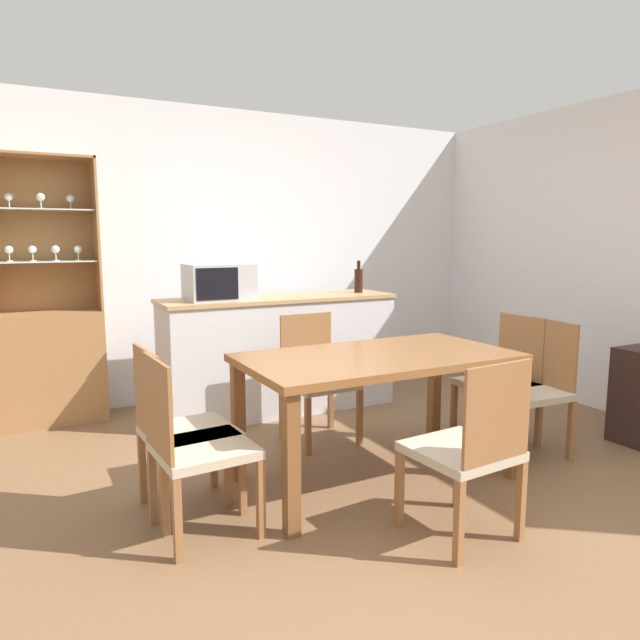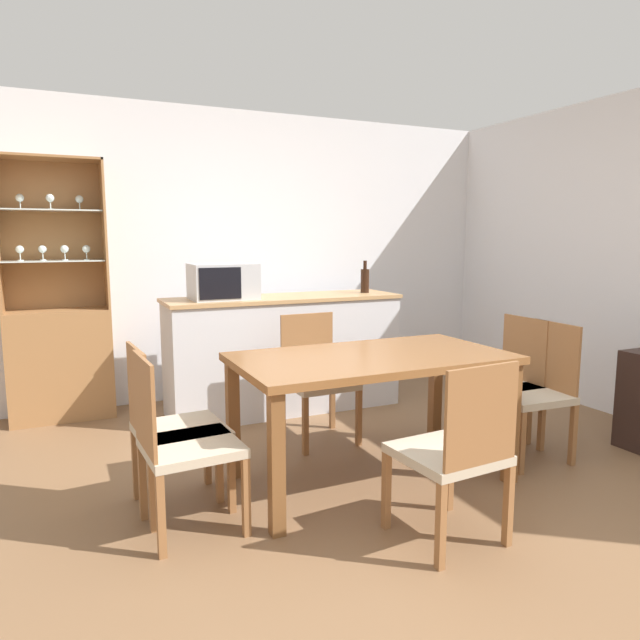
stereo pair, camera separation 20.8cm
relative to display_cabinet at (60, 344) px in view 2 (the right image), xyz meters
The scene contains 13 objects.
ground_plane 2.94m from the display_cabinet, 58.03° to the right, with size 18.00×18.00×0.00m, color brown.
wall_back 1.68m from the display_cabinet, ahead, with size 6.80×0.06×2.55m.
kitchen_counter 1.78m from the display_cabinet, 16.84° to the right, with size 1.94×0.58×0.96m.
display_cabinet is the anchor object (origin of this frame).
dining_table 2.64m from the display_cabinet, 51.25° to the right, with size 1.58×0.87×0.76m.
dining_chair_head_far 2.09m from the display_cabinet, 37.83° to the right, with size 0.45×0.45×0.89m.
dining_chair_side_left_near 2.25m from the display_cabinet, 76.73° to the right, with size 0.47×0.47×0.89m.
dining_chair_side_right_near 3.54m from the display_cabinet, 38.18° to the right, with size 0.47×0.47×0.89m.
dining_chair_side_right_far 3.39m from the display_cabinet, 34.68° to the right, with size 0.45×0.45×0.89m.
dining_chair_side_left_far 2.00m from the display_cabinet, 75.02° to the right, with size 0.48×0.48×0.89m.
dining_chair_head_near 3.28m from the display_cabinet, 59.71° to the right, with size 0.48×0.48×0.89m.
microwave 1.39m from the display_cabinet, 23.78° to the right, with size 0.50×0.37×0.28m.
wine_bottle 2.55m from the display_cabinet, 12.05° to the right, with size 0.07×0.07×0.28m.
Camera 2 is at (-1.50, -2.43, 1.43)m, focal length 32.00 mm.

